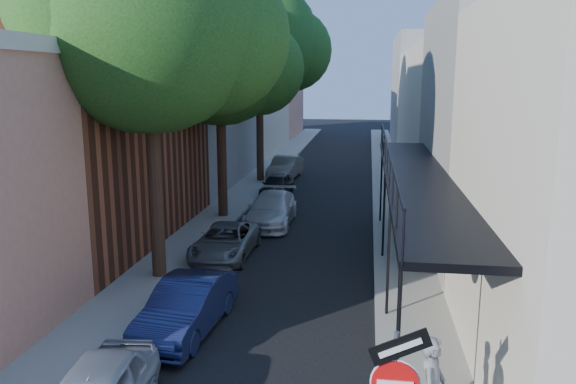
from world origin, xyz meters
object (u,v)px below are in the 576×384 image
(parked_car_e, at_px, (277,185))
(oak_mid, at_px, (229,60))
(parked_car_c, at_px, (225,241))
(parked_car_f, at_px, (285,168))
(parked_car_d, at_px, (272,209))
(oak_far, at_px, (267,43))
(parked_car_b, at_px, (187,307))
(oak_near, at_px, (165,23))

(parked_car_e, bearing_deg, oak_mid, -101.78)
(parked_car_c, distance_m, parked_car_f, 15.97)
(parked_car_f, bearing_deg, oak_mid, -89.98)
(parked_car_d, distance_m, parked_car_f, 11.32)
(oak_far, relative_size, parked_car_b, 2.92)
(oak_near, bearing_deg, parked_car_e, 84.58)
(parked_car_d, bearing_deg, parked_car_f, 95.00)
(oak_mid, xyz_separation_m, oak_far, (0.06, 9.04, 1.20))
(oak_near, height_order, oak_far, oak_far)
(oak_near, distance_m, parked_car_c, 7.71)
(oak_far, height_order, parked_car_b, oak_far)
(oak_near, bearing_deg, parked_car_b, -66.55)
(oak_near, height_order, oak_mid, oak_near)
(parked_car_b, relative_size, parked_car_e, 1.15)
(parked_car_c, relative_size, parked_car_e, 1.17)
(oak_near, relative_size, parked_car_c, 2.77)
(parked_car_b, height_order, parked_car_f, parked_car_f)
(oak_mid, height_order, parked_car_b, oak_mid)
(oak_mid, bearing_deg, parked_car_e, 75.45)
(parked_car_d, bearing_deg, oak_far, 100.55)
(oak_far, distance_m, parked_car_d, 12.80)
(oak_near, relative_size, oak_far, 0.96)
(oak_near, xyz_separation_m, oak_mid, (-0.05, 7.97, -0.82))
(oak_far, bearing_deg, oak_mid, -90.41)
(oak_far, height_order, parked_car_c, oak_far)
(oak_mid, relative_size, parked_car_e, 2.89)
(oak_mid, height_order, parked_car_f, oak_mid)
(parked_car_b, distance_m, parked_car_d, 10.71)
(oak_near, height_order, parked_car_f, oak_near)
(parked_car_c, height_order, parked_car_e, parked_car_e)
(oak_far, xyz_separation_m, parked_car_f, (0.89, 1.15, -7.55))
(parked_car_e, bearing_deg, oak_far, 109.02)
(oak_far, relative_size, parked_car_d, 2.54)
(parked_car_b, xyz_separation_m, parked_car_e, (-0.44, 16.68, -0.07))
(oak_mid, bearing_deg, parked_car_c, -78.69)
(oak_mid, bearing_deg, oak_near, -89.63)
(oak_mid, relative_size, oak_far, 0.86)
(oak_far, distance_m, parked_car_b, 22.23)
(oak_near, relative_size, parked_car_d, 2.44)
(oak_near, relative_size, oak_mid, 1.12)
(oak_near, distance_m, parked_car_e, 14.83)
(parked_car_d, height_order, parked_car_f, parked_car_f)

